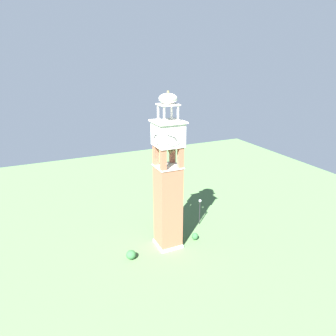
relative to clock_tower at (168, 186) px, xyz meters
The scene contains 8 objects.
ground 7.72m from the clock_tower, 94.34° to the left, with size 80.00×80.00×0.00m, color #476B3D.
clock_tower is the anchor object (origin of this frame).
park_bench 8.71m from the clock_tower, 103.95° to the right, with size 1.07×1.64×0.95m.
lamp_post 8.31m from the clock_tower, 155.60° to the right, with size 0.36×0.36×3.66m.
trash_bin 8.40m from the clock_tower, 94.98° to the right, with size 0.52×0.52×0.80m, color #38513D.
shrub_near_entry 8.08m from the clock_tower, behind, with size 0.79×0.79×0.89m, color #28562D.
shrub_left_of_tower 8.78m from the clock_tower, ahead, with size 1.12×1.12×1.00m, color #28562D.
shrub_behind_bench 8.45m from the clock_tower, 124.80° to the right, with size 0.99×0.99×0.69m, color #28562D.
Camera 1 is at (13.33, 29.01, 21.14)m, focal length 32.75 mm.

